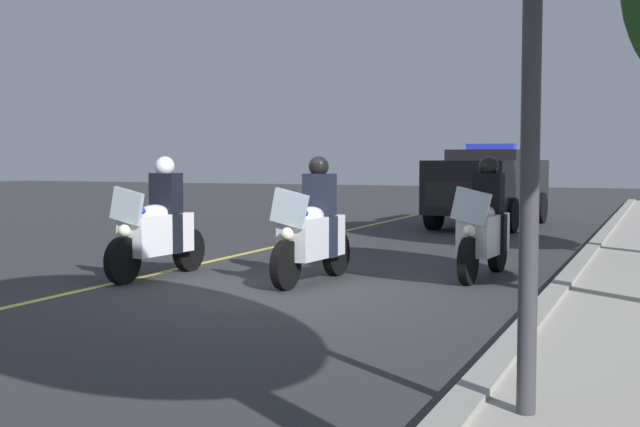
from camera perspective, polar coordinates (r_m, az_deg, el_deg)
ground_plane at (r=10.69m, az=-3.20°, el=-5.33°), size 80.00×80.00×0.00m
curb_strip at (r=9.72m, az=15.32°, el=-5.94°), size 48.00×0.24×0.15m
lane_stripe_center at (r=11.86m, az=-13.31°, el=-4.50°), size 48.00×0.12×0.01m
police_motorcycle_lead_left at (r=12.09m, az=-10.98°, el=-1.00°), size 2.14×0.62×1.72m
police_motorcycle_lead_right at (r=11.39m, az=-0.49°, el=-1.22°), size 2.14×0.62×1.72m
police_motorcycle_trailing at (r=12.04m, az=11.12°, el=-1.02°), size 2.14×0.62×1.72m
police_suv at (r=21.18m, az=11.47°, el=2.02°), size 5.03×2.36×2.05m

